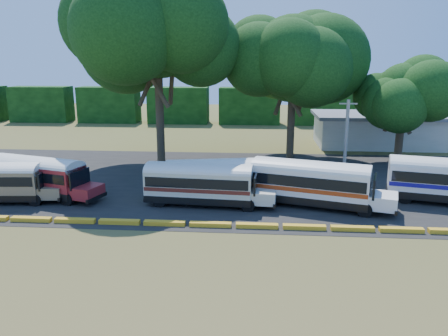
# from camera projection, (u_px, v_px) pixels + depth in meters

# --- Properties ---
(ground) EXTENTS (160.00, 160.00, 0.00)m
(ground) POSITION_uv_depth(u_px,v_px,m) (233.00, 233.00, 27.09)
(ground) COLOR #41511B
(ground) RESTS_ON ground
(asphalt_strip) EXTENTS (64.00, 24.00, 0.02)m
(asphalt_strip) POSITION_uv_depth(u_px,v_px,m) (252.00, 181.00, 38.62)
(asphalt_strip) COLOR black
(asphalt_strip) RESTS_ON ground
(curb) EXTENTS (53.70, 0.45, 0.30)m
(curb) POSITION_uv_depth(u_px,v_px,m) (234.00, 225.00, 28.02)
(curb) COLOR gold
(curb) RESTS_ON ground
(terminal_building) EXTENTS (19.00, 9.00, 4.00)m
(terminal_building) POSITION_uv_depth(u_px,v_px,m) (391.00, 130.00, 54.26)
(terminal_building) COLOR beige
(terminal_building) RESTS_ON ground
(treeline_backdrop) EXTENTS (130.00, 4.00, 6.00)m
(treeline_backdrop) POSITION_uv_depth(u_px,v_px,m) (250.00, 106.00, 72.80)
(treeline_backdrop) COLOR black
(treeline_backdrop) RESTS_ON ground
(bus_red) EXTENTS (9.89, 5.00, 3.16)m
(bus_red) POSITION_uv_depth(u_px,v_px,m) (38.00, 174.00, 33.98)
(bus_red) COLOR black
(bus_red) RESTS_ON ground
(bus_cream_west) EXTENTS (9.74, 3.09, 3.15)m
(bus_cream_west) POSITION_uv_depth(u_px,v_px,m) (202.00, 182.00, 32.01)
(bus_cream_west) COLOR black
(bus_cream_west) RESTS_ON ground
(bus_cream_east) EXTENTS (10.08, 4.21, 3.22)m
(bus_cream_east) POSITION_uv_depth(u_px,v_px,m) (222.00, 177.00, 33.07)
(bus_cream_east) COLOR black
(bus_cream_east) RESTS_ON ground
(bus_white_red) EXTENTS (10.58, 5.38, 3.38)m
(bus_white_red) POSITION_uv_depth(u_px,v_px,m) (313.00, 181.00, 31.71)
(bus_white_red) COLOR black
(bus_white_red) RESTS_ON ground
(tree_west) EXTENTS (12.76, 12.76, 18.04)m
(tree_west) POSITION_uv_depth(u_px,v_px,m) (157.00, 29.00, 41.34)
(tree_west) COLOR #362B1B
(tree_west) RESTS_ON ground
(tree_center) EXTENTS (12.25, 12.25, 15.06)m
(tree_center) POSITION_uv_depth(u_px,v_px,m) (293.00, 59.00, 45.41)
(tree_center) COLOR #362B1B
(tree_center) RESTS_ON ground
(tree_east) EXTENTS (7.70, 7.70, 10.22)m
(tree_east) POSITION_uv_depth(u_px,v_px,m) (404.00, 92.00, 44.22)
(tree_east) COLOR #362B1B
(tree_east) RESTS_ON ground
(utility_pole) EXTENTS (1.60, 0.30, 7.04)m
(utility_pole) POSITION_uv_depth(u_px,v_px,m) (346.00, 138.00, 39.42)
(utility_pole) COLOR gray
(utility_pole) RESTS_ON ground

